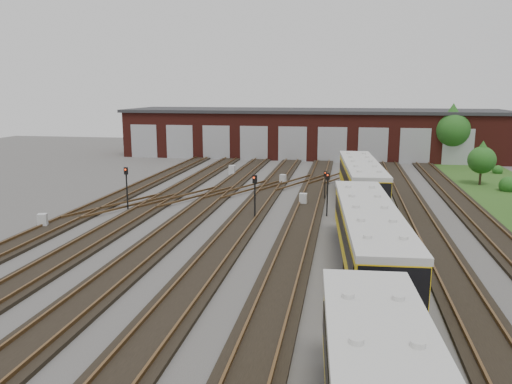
# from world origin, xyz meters

# --- Properties ---
(ground) EXTENTS (120.00, 120.00, 0.00)m
(ground) POSITION_xyz_m (0.00, 0.00, 0.00)
(ground) COLOR #423F3D
(ground) RESTS_ON ground
(track_network) EXTENTS (30.40, 70.00, 0.33)m
(track_network) POSITION_xyz_m (-0.17, 0.59, 0.11)
(track_network) COLOR black
(track_network) RESTS_ON ground
(maintenance_shed) EXTENTS (51.00, 12.50, 6.35)m
(maintenance_shed) POSITION_xyz_m (-0.01, 39.97, 3.20)
(maintenance_shed) COLOR #501A14
(maintenance_shed) RESTS_ON ground
(metro_train) EXTENTS (3.67, 46.72, 3.01)m
(metro_train) POSITION_xyz_m (6.00, -5.05, 1.87)
(metro_train) COLOR black
(metro_train) RESTS_ON ground
(signal_mast_0) EXTENTS (0.28, 0.27, 3.27)m
(signal_mast_0) POSITION_xyz_m (-11.46, 5.46, 2.10)
(signal_mast_0) COLOR black
(signal_mast_0) RESTS_ON ground
(signal_mast_1) EXTENTS (0.33, 0.32, 3.19)m
(signal_mast_1) POSITION_xyz_m (-1.38, 4.18, 2.07)
(signal_mast_1) COLOR black
(signal_mast_1) RESTS_ON ground
(signal_mast_2) EXTENTS (0.22, 0.21, 2.47)m
(signal_mast_2) POSITION_xyz_m (3.14, 11.29, 1.60)
(signal_mast_2) COLOR black
(signal_mast_2) RESTS_ON ground
(signal_mast_3) EXTENTS (0.26, 0.25, 3.17)m
(signal_mast_3) POSITION_xyz_m (3.55, 6.12, 2.02)
(signal_mast_3) COLOR black
(signal_mast_3) RESTS_ON ground
(relay_cabinet_0) EXTENTS (0.70, 0.64, 0.96)m
(relay_cabinet_0) POSITION_xyz_m (-14.79, -0.37, 0.48)
(relay_cabinet_0) COLOR #B9BCBF
(relay_cabinet_0) RESTS_ON ground
(relay_cabinet_1) EXTENTS (0.66, 0.55, 1.06)m
(relay_cabinet_1) POSITION_xyz_m (-7.18, 22.19, 0.53)
(relay_cabinet_1) COLOR #B9BCBF
(relay_cabinet_1) RESTS_ON ground
(relay_cabinet_2) EXTENTS (0.59, 0.50, 0.96)m
(relay_cabinet_2) POSITION_xyz_m (1.56, 9.28, 0.48)
(relay_cabinet_2) COLOR #B9BCBF
(relay_cabinet_2) RESTS_ON ground
(relay_cabinet_3) EXTENTS (0.67, 0.61, 0.92)m
(relay_cabinet_3) POSITION_xyz_m (-1.17, 18.09, 0.46)
(relay_cabinet_3) COLOR #B9BCBF
(relay_cabinet_3) RESTS_ON ground
(relay_cabinet_4) EXTENTS (0.74, 0.66, 1.06)m
(relay_cabinet_4) POSITION_xyz_m (4.59, 18.94, 0.53)
(relay_cabinet_4) COLOR #B9BCBF
(relay_cabinet_4) RESTS_ON ground
(tree_0) EXTENTS (4.46, 4.46, 7.40)m
(tree_0) POSITION_xyz_m (17.32, 35.00, 4.75)
(tree_0) COLOR #2F1F15
(tree_0) RESTS_ON ground
(tree_1) EXTENTS (2.58, 2.58, 4.27)m
(tree_1) POSITION_xyz_m (17.46, 20.82, 2.74)
(tree_1) COLOR #2F1F15
(tree_1) RESTS_ON ground
(bush_1) EXTENTS (1.58, 1.58, 1.58)m
(bush_1) POSITION_xyz_m (19.19, 18.09, 0.79)
(bush_1) COLOR #174915
(bush_1) RESTS_ON ground
(bush_2) EXTENTS (1.09, 1.09, 1.09)m
(bush_2) POSITION_xyz_m (21.05, 28.20, 0.54)
(bush_2) COLOR #174915
(bush_2) RESTS_ON ground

